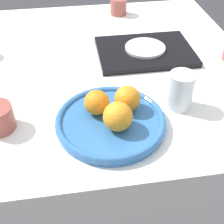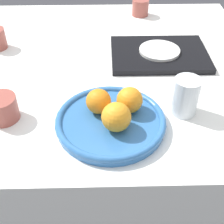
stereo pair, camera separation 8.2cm
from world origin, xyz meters
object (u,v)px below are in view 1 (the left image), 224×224
(fruit_platter, at_px, (112,122))
(water_glass, at_px, (180,91))
(serving_tray, at_px, (145,51))
(orange_1, at_px, (118,117))
(side_plate, at_px, (145,48))
(orange_2, at_px, (127,99))
(orange_0, at_px, (97,102))
(cup_0, at_px, (118,7))

(fruit_platter, distance_m, water_glass, 0.22)
(fruit_platter, height_order, serving_tray, fruit_platter)
(orange_1, distance_m, side_plate, 0.44)
(orange_2, height_order, serving_tray, orange_2)
(orange_2, bearing_deg, orange_1, -118.30)
(orange_0, relative_size, water_glass, 0.62)
(fruit_platter, xyz_separation_m, orange_1, (0.01, -0.03, 0.04))
(orange_2, relative_size, cup_0, 0.97)
(orange_0, bearing_deg, water_glass, 3.95)
(orange_0, bearing_deg, serving_tray, 56.74)
(water_glass, distance_m, cup_0, 0.69)
(orange_2, bearing_deg, side_plate, 68.16)
(orange_2, height_order, side_plate, orange_2)
(orange_1, xyz_separation_m, side_plate, (0.17, 0.40, -0.04))
(fruit_platter, bearing_deg, side_plate, 63.92)
(orange_2, xyz_separation_m, cup_0, (0.10, 0.70, -0.02))
(orange_1, height_order, side_plate, orange_1)
(fruit_platter, height_order, side_plate, same)
(orange_0, relative_size, serving_tray, 0.20)
(orange_2, bearing_deg, orange_0, -178.71)
(serving_tray, height_order, cup_0, cup_0)
(orange_0, xyz_separation_m, cup_0, (0.18, 0.70, -0.02))
(orange_1, xyz_separation_m, cup_0, (0.14, 0.77, -0.02))
(fruit_platter, bearing_deg, orange_1, -72.32)
(fruit_platter, relative_size, orange_1, 3.89)
(fruit_platter, bearing_deg, cup_0, 78.89)
(fruit_platter, distance_m, side_plate, 0.41)
(fruit_platter, relative_size, water_glass, 2.71)
(serving_tray, bearing_deg, fruit_platter, -116.08)
(orange_1, bearing_deg, fruit_platter, 107.68)
(orange_0, xyz_separation_m, water_glass, (0.24, 0.02, -0.00))
(fruit_platter, xyz_separation_m, serving_tray, (0.18, 0.37, -0.01))
(water_glass, height_order, side_plate, water_glass)
(water_glass, bearing_deg, serving_tray, 94.63)
(orange_0, height_order, side_plate, orange_0)
(orange_1, xyz_separation_m, water_glass, (0.20, 0.09, -0.00))
(side_plate, bearing_deg, water_glass, -85.37)
(orange_0, relative_size, side_plate, 0.47)
(serving_tray, bearing_deg, water_glass, -85.37)
(orange_0, bearing_deg, orange_2, 1.29)
(serving_tray, xyz_separation_m, side_plate, (0.00, 0.00, 0.02))
(fruit_platter, relative_size, serving_tray, 0.87)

